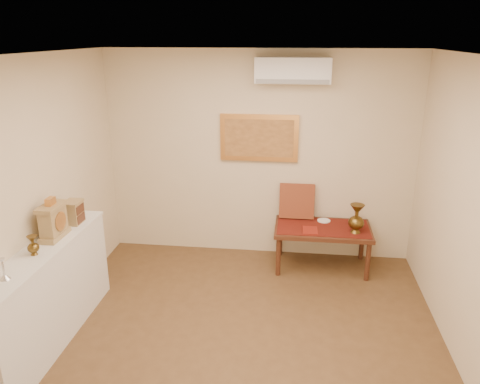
% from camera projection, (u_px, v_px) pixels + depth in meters
% --- Properties ---
extents(floor, '(4.50, 4.50, 0.00)m').
position_uv_depth(floor, '(237.00, 355.00, 4.40)').
color(floor, brown).
rests_on(floor, ground).
extents(ceiling, '(4.50, 4.50, 0.00)m').
position_uv_depth(ceiling, '(236.00, 57.00, 3.53)').
color(ceiling, white).
rests_on(ceiling, ground).
extents(wall_back, '(4.00, 0.02, 2.70)m').
position_uv_depth(wall_back, '(259.00, 156.00, 6.08)').
color(wall_back, beige).
rests_on(wall_back, ground).
extents(wall_left, '(0.02, 4.50, 2.70)m').
position_uv_depth(wall_left, '(16.00, 211.00, 4.20)').
color(wall_left, beige).
rests_on(wall_left, ground).
extents(candlestick, '(0.09, 0.09, 0.19)m').
position_uv_depth(candlestick, '(3.00, 269.00, 3.75)').
color(candlestick, silver).
rests_on(candlestick, display_ledge).
extents(brass_urn_small, '(0.10, 0.10, 0.23)m').
position_uv_depth(brass_urn_small, '(33.00, 243.00, 4.17)').
color(brass_urn_small, brown).
rests_on(brass_urn_small, display_ledge).
extents(table_cloth, '(1.14, 0.59, 0.01)m').
position_uv_depth(table_cloth, '(323.00, 227.00, 5.89)').
color(table_cloth, '#5E180F').
rests_on(table_cloth, low_table).
extents(brass_urn_tall, '(0.20, 0.20, 0.44)m').
position_uv_depth(brass_urn_tall, '(357.00, 216.00, 5.65)').
color(brass_urn_tall, brown).
rests_on(brass_urn_tall, table_cloth).
extents(plate, '(0.17, 0.17, 0.01)m').
position_uv_depth(plate, '(324.00, 221.00, 6.06)').
color(plate, white).
rests_on(plate, table_cloth).
extents(menu, '(0.18, 0.25, 0.01)m').
position_uv_depth(menu, '(310.00, 230.00, 5.76)').
color(menu, maroon).
rests_on(menu, table_cloth).
extents(cushion, '(0.45, 0.19, 0.47)m').
position_uv_depth(cushion, '(297.00, 201.00, 6.12)').
color(cushion, '#601314').
rests_on(cushion, table_cloth).
extents(display_ledge, '(0.37, 2.02, 0.98)m').
position_uv_depth(display_ledge, '(47.00, 296.00, 4.45)').
color(display_ledge, silver).
rests_on(display_ledge, floor).
extents(mantel_clock, '(0.17, 0.36, 0.41)m').
position_uv_depth(mantel_clock, '(53.00, 221.00, 4.50)').
color(mantel_clock, '#A28653').
rests_on(mantel_clock, display_ledge).
extents(wooden_chest, '(0.16, 0.21, 0.24)m').
position_uv_depth(wooden_chest, '(74.00, 212.00, 4.86)').
color(wooden_chest, '#A28653').
rests_on(wooden_chest, display_ledge).
extents(low_table, '(1.20, 0.70, 0.55)m').
position_uv_depth(low_table, '(323.00, 232.00, 5.91)').
color(low_table, '#4C2616').
rests_on(low_table, floor).
extents(painting, '(1.00, 0.06, 0.60)m').
position_uv_depth(painting, '(259.00, 138.00, 5.97)').
color(painting, '#D88F45').
rests_on(painting, wall_back).
extents(ac_unit, '(0.90, 0.25, 0.30)m').
position_uv_depth(ac_unit, '(293.00, 70.00, 5.55)').
color(ac_unit, white).
rests_on(ac_unit, wall_back).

